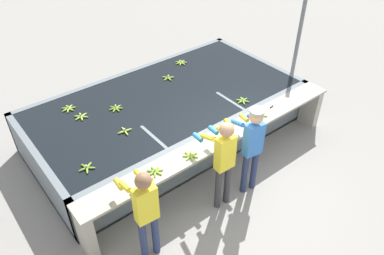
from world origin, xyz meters
name	(u,v)px	position (x,y,z in m)	size (l,w,h in m)	color
ground_plane	(227,182)	(0.00, 0.00, 0.00)	(80.00, 80.00, 0.00)	gray
wash_tank	(167,116)	(0.00, 1.88, 0.46)	(5.52, 2.87, 0.93)	slate
work_ledge	(220,148)	(0.00, 0.22, 0.68)	(5.52, 0.45, 0.93)	#A8A393
worker_0	(145,208)	(-1.95, -0.37, 1.02)	(0.44, 0.73, 1.70)	navy
worker_1	(223,157)	(-0.43, -0.30, 1.06)	(0.43, 0.73, 1.75)	#38383D
worker_2	(252,142)	(0.18, -0.33, 1.07)	(0.48, 0.75, 1.74)	navy
banana_bunch_floating_0	(68,108)	(-1.73, 2.70, 0.94)	(0.28, 0.28, 0.08)	#93BC3D
banana_bunch_floating_1	(116,108)	(-1.01, 2.14, 0.94)	(0.28, 0.27, 0.08)	#75A333
banana_bunch_floating_2	(81,116)	(-1.65, 2.30, 0.94)	(0.28, 0.28, 0.08)	#9EC642
banana_bunch_floating_3	(243,101)	(1.09, 0.79, 0.94)	(0.28, 0.27, 0.08)	#75A333
banana_bunch_floating_4	(181,63)	(1.12, 2.85, 0.94)	(0.28, 0.28, 0.08)	#93BC3D
banana_bunch_floating_5	(125,131)	(-1.24, 1.40, 0.94)	(0.28, 0.28, 0.08)	#93BC3D
banana_bunch_floating_6	(87,168)	(-2.19, 0.96, 0.94)	(0.27, 0.28, 0.08)	#75A333
banana_bunch_floating_7	(168,78)	(0.47, 2.46, 0.94)	(0.28, 0.27, 0.08)	#8CB738
banana_bunch_ledge_0	(261,115)	(1.01, 0.23, 0.95)	(0.26, 0.26, 0.08)	#8CB738
banana_bunch_ledge_1	(155,171)	(-1.40, 0.22, 0.95)	(0.28, 0.28, 0.08)	#7FAD33
banana_bunch_ledge_2	(190,156)	(-0.73, 0.16, 0.95)	(0.28, 0.28, 0.08)	#93BC3D
knife_0	(273,105)	(1.46, 0.31, 0.94)	(0.35, 0.10, 0.02)	silver
knife_1	(219,139)	(-0.06, 0.20, 0.94)	(0.20, 0.32, 0.02)	silver
support_post_right	(300,31)	(3.42, 1.37, 1.60)	(0.09, 0.09, 3.20)	slate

